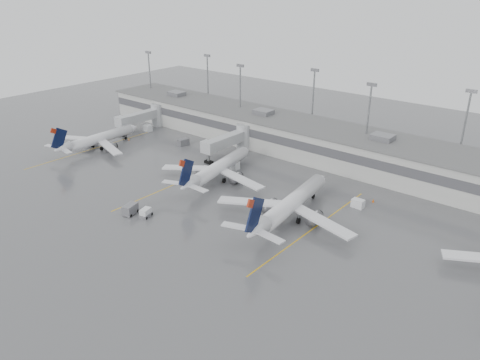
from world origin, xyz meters
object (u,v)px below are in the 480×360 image
Objects in this scene: jet_far_left at (97,139)px; baggage_tug at (146,214)px; jet_mid_right at (290,204)px; jet_mid_left at (217,168)px.

baggage_tug is (41.14, -17.77, -2.14)m from jet_far_left.
jet_far_left is 63.51m from jet_mid_right.
baggage_tug is at bearing -149.57° from jet_mid_right.
baggage_tug is at bearing -26.27° from jet_far_left.
jet_mid_right is at bearing -23.40° from jet_mid_left.
jet_far_left is 9.24× the size of baggage_tug.
jet_far_left is 0.94× the size of jet_mid_left.
jet_far_left is at bearing 172.45° from jet_mid_right.
jet_mid_left reaches higher than baggage_tug.
jet_mid_left reaches higher than jet_far_left.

